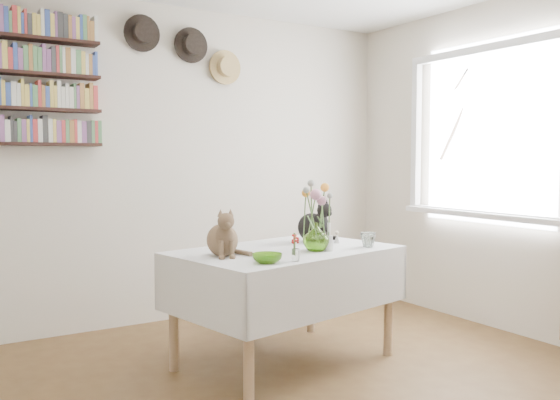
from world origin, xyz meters
TOP-DOWN VIEW (x-y plane):
  - room at (0.00, 0.00)m, footprint 4.08×4.58m
  - window at (1.97, 0.80)m, footprint 0.12×1.52m
  - dining_table at (0.21, 0.90)m, footprint 1.51×1.12m
  - tabby_cat at (-0.24, 0.88)m, footprint 0.25×0.29m
  - black_cat at (0.56, 1.10)m, footprint 0.26×0.30m
  - flower_vase at (0.34, 0.74)m, footprint 0.22×0.22m
  - green_bowl at (-0.13, 0.54)m, footprint 0.22×0.22m
  - drinking_glass at (0.71, 0.69)m, footprint 0.12×0.12m
  - candlestick at (0.40, 0.70)m, footprint 0.05×0.05m
  - berry_jar at (0.03, 0.50)m, footprint 0.04×0.04m
  - porcelain_figurine at (0.65, 0.95)m, footprint 0.04×0.04m
  - flower_bouquet at (0.34, 0.75)m, footprint 0.17×0.13m
  - bookshelf_unit at (-1.10, 2.16)m, footprint 1.00×0.16m
  - wall_hats at (0.12, 2.19)m, footprint 0.98×0.09m

SIDE VIEW (x-z plane):
  - dining_table at x=0.21m, z-range 0.18..0.91m
  - green_bowl at x=-0.13m, z-range 0.73..0.78m
  - porcelain_figurine at x=0.65m, z-range 0.72..0.81m
  - drinking_glass at x=0.71m, z-range 0.73..0.82m
  - candlestick at x=0.40m, z-range 0.70..0.88m
  - berry_jar at x=0.03m, z-range 0.72..0.89m
  - flower_vase at x=0.34m, z-range 0.73..0.90m
  - tabby_cat at x=-0.24m, z-range 0.73..1.02m
  - black_cat at x=0.56m, z-range 0.73..1.03m
  - flower_bouquet at x=0.34m, z-range 0.87..1.26m
  - room at x=0.00m, z-range -0.04..2.54m
  - window at x=1.97m, z-range 0.74..2.06m
  - bookshelf_unit at x=-1.10m, z-range 1.39..2.30m
  - wall_hats at x=0.12m, z-range 1.93..2.41m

